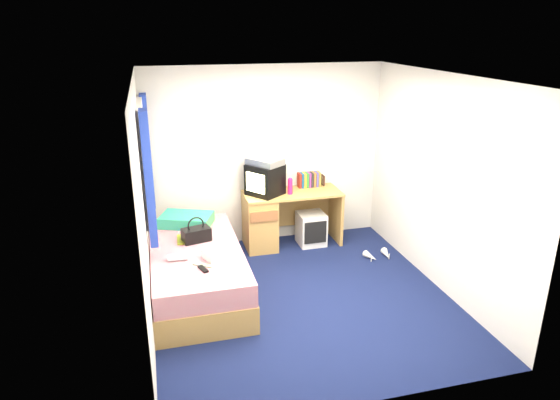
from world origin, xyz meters
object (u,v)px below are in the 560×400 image
object	(u,v)px
desk	(272,218)
crt_tv	(265,180)
aerosol_can	(283,187)
white_heels	(378,255)
pillow	(186,220)
remote_control	(203,269)
handbag	(196,234)
storage_cube	(311,229)
colour_swatch_fan	(204,265)
water_bottle	(178,257)
towel	(218,254)
magazine	(187,239)
vcr	(265,161)
pink_water_bottle	(290,187)
picture_frame	(323,180)
bed	(197,270)

from	to	relation	value
desk	crt_tv	bearing A→B (deg)	179.33
aerosol_can	white_heels	distance (m)	1.53
pillow	remote_control	distance (m)	1.25
aerosol_can	handbag	xyz separation A→B (m)	(-1.23, -0.79, -0.21)
storage_cube	aerosol_can	distance (m)	0.73
storage_cube	colour_swatch_fan	distance (m)	2.14
aerosol_can	handbag	world-z (taller)	aerosol_can
water_bottle	remote_control	xyz separation A→B (m)	(0.23, -0.28, -0.03)
aerosol_can	towel	bearing A→B (deg)	-129.18
magazine	white_heels	xyz separation A→B (m)	(2.43, 0.01, -0.51)
water_bottle	white_heels	distance (m)	2.67
pillow	colour_swatch_fan	size ratio (longest dim) A/B	2.78
remote_control	handbag	bearing A→B (deg)	70.20
colour_swatch_fan	pillow	bearing A→B (deg)	93.75
vcr	pink_water_bottle	xyz separation A→B (m)	(0.32, -0.08, -0.34)
pink_water_bottle	aerosol_can	xyz separation A→B (m)	(-0.08, 0.05, -0.02)
pillow	aerosol_can	world-z (taller)	aerosol_can
desk	handbag	size ratio (longest dim) A/B	3.78
colour_swatch_fan	white_heels	distance (m)	2.48
colour_swatch_fan	remote_control	xyz separation A→B (m)	(-0.01, -0.10, 0.00)
remote_control	picture_frame	bearing A→B (deg)	23.79
storage_cube	handbag	size ratio (longest dim) A/B	1.30
crt_tv	remote_control	distance (m)	1.89
picture_frame	water_bottle	size ratio (longest dim) A/B	0.70
aerosol_can	remote_control	bearing A→B (deg)	-129.06
pillow	white_heels	xyz separation A→B (m)	(2.39, -0.44, -0.57)
aerosol_can	pillow	bearing A→B (deg)	-168.00
towel	water_bottle	distance (m)	0.42
bed	water_bottle	world-z (taller)	water_bottle
bed	picture_frame	world-z (taller)	picture_frame
white_heels	picture_frame	bearing A→B (deg)	116.01
crt_tv	magazine	bearing A→B (deg)	-92.46
vcr	handbag	distance (m)	1.41
crt_tv	water_bottle	size ratio (longest dim) A/B	2.75
picture_frame	vcr	bearing A→B (deg)	-165.41
pillow	desk	distance (m)	1.21
desk	colour_swatch_fan	xyz separation A→B (m)	(-1.08, -1.45, 0.14)
pink_water_bottle	magazine	bearing A→B (deg)	-154.58
colour_swatch_fan	bed	bearing A→B (deg)	94.70
picture_frame	aerosol_can	bearing A→B (deg)	-158.88
remote_control	vcr	bearing A→B (deg)	38.00
magazine	desk	bearing A→B (deg)	32.18
handbag	water_bottle	bearing A→B (deg)	-131.98
desk	vcr	world-z (taller)	vcr
picture_frame	towel	distance (m)	2.27
water_bottle	magazine	bearing A→B (deg)	75.62
aerosol_can	colour_swatch_fan	bearing A→B (deg)	-130.55
picture_frame	aerosol_can	size ratio (longest dim) A/B	0.81
bed	magazine	size ratio (longest dim) A/B	7.14
desk	bed	bearing A→B (deg)	-137.88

